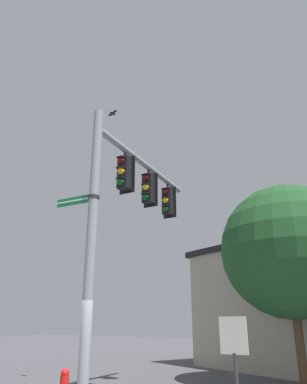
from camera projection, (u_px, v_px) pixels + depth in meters
The scene contains 9 objects.
signal_pole at pixel (91, 244), 9.10m from camera, with size 0.27×0.27×7.72m, color gray.
mast_arm at pixel (146, 166), 12.61m from camera, with size 0.20×0.20×5.71m, color gray.
traffic_light_nearest_pole at pixel (124, 173), 11.16m from camera, with size 0.54×0.49×1.31m.
traffic_light_mid_inner at pixel (148, 188), 12.48m from camera, with size 0.54×0.49×1.31m.
traffic_light_mid_outer at pixel (167, 201), 13.80m from camera, with size 0.54×0.49×1.31m.
street_name_sign at pixel (83, 199), 9.68m from camera, with size 1.39×0.31×0.22m.
bird_flying at pixel (113, 113), 14.37m from camera, with size 0.46×0.31×0.10m.
tree_by_storefront at pixel (288, 250), 13.29m from camera, with size 4.89×4.89×6.95m.
historical_marker at pixel (235, 353), 7.60m from camera, with size 0.60×0.08×2.13m.
Camera 1 is at (-5.78, 7.09, 2.03)m, focal length 33.77 mm.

